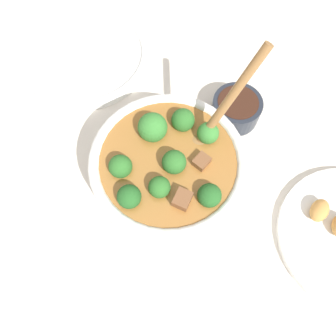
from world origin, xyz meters
name	(u,v)px	position (x,y,z in m)	size (l,w,h in m)	color
ground_plane	(168,183)	(0.00, 0.00, 0.00)	(4.00, 4.00, 0.00)	silver
stew_bowl	(168,169)	(0.00, 0.00, 0.05)	(0.22, 0.23, 0.22)	white
condiment_bowl	(236,108)	(-0.08, -0.15, 0.02)	(0.08, 0.08, 0.04)	#232833
empty_plate	(86,55)	(0.22, -0.21, 0.01)	(0.25, 0.25, 0.02)	white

